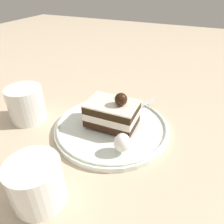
# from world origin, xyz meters

# --- Properties ---
(ground_plane) EXTENTS (2.40, 2.40, 0.00)m
(ground_plane) POSITION_xyz_m (0.00, 0.00, 0.00)
(ground_plane) COLOR #C8B293
(dessert_plate) EXTENTS (0.25, 0.25, 0.02)m
(dessert_plate) POSITION_xyz_m (-0.02, -0.00, 0.01)
(dessert_plate) COLOR white
(dessert_plate) RESTS_ON ground_plane
(cake_slice) EXTENTS (0.07, 0.11, 0.08)m
(cake_slice) POSITION_xyz_m (-0.02, -0.00, 0.04)
(cake_slice) COLOR black
(cake_slice) RESTS_ON dessert_plate
(whipped_cream_dollop) EXTENTS (0.03, 0.03, 0.04)m
(whipped_cream_dollop) POSITION_xyz_m (-0.09, -0.05, 0.03)
(whipped_cream_dollop) COLOR white
(whipped_cream_dollop) RESTS_ON dessert_plate
(fork) EXTENTS (0.11, 0.06, 0.00)m
(fork) POSITION_xyz_m (0.06, -0.03, 0.02)
(fork) COLOR silver
(fork) RESTS_ON dessert_plate
(drink_glass_near) EXTENTS (0.08, 0.08, 0.07)m
(drink_glass_near) POSITION_xyz_m (-0.22, 0.03, 0.03)
(drink_glass_near) COLOR white
(drink_glass_near) RESTS_ON ground_plane
(drink_glass_far) EXTENTS (0.08, 0.08, 0.08)m
(drink_glass_far) POSITION_xyz_m (-0.06, 0.19, 0.04)
(drink_glass_far) COLOR white
(drink_glass_far) RESTS_ON ground_plane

